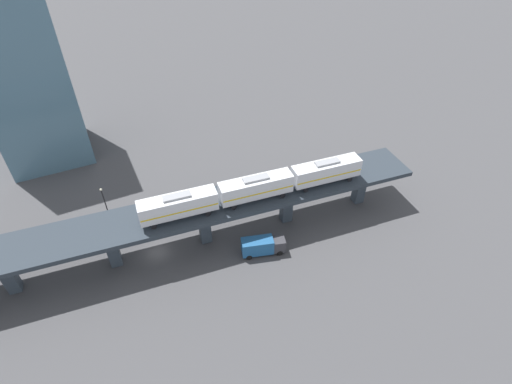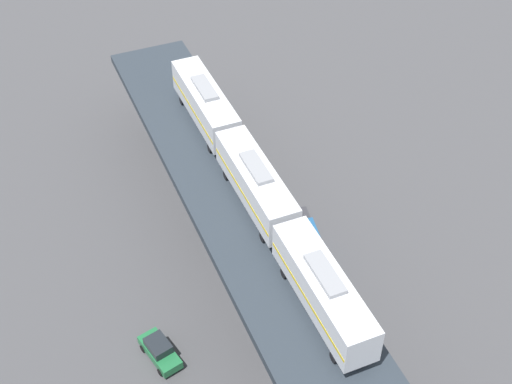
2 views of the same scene
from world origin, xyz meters
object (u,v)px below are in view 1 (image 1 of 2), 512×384
Objects in this scene: street_car_black at (143,217)px; delivery_truck at (263,246)px; subway_train at (256,187)px; office_tower at (24,77)px; street_car_green at (205,197)px; street_car_silver at (72,241)px; street_lamp at (105,201)px.

delivery_truck reaches higher than street_car_black.
delivery_truck is (-4.67, 1.07, -8.67)m from subway_train.
subway_train is 4.95× the size of delivery_truck.
street_car_black is at bearing -157.18° from office_tower.
street_car_green is 0.61× the size of delivery_truck.
street_car_silver and street_car_black have the same top height.
street_lamp is (19.89, 21.47, 2.35)m from delivery_truck.
delivery_truck is at bearing -119.17° from street_car_silver.
street_lamp is (4.05, -6.90, 3.17)m from street_car_silver.
street_car_green is at bearing 13.74° from delivery_truck.
street_car_green and street_car_black have the same top height.
street_lamp is at bearing 47.19° from delivery_truck.
subway_train is 7.96× the size of street_car_black.
subway_train is at bearing -12.96° from delivery_truck.
delivery_truck is 1.09× the size of street_lamp.
street_car_silver is 0.68× the size of street_lamp.
street_car_black is 0.68× the size of street_lamp.
street_lamp reaches higher than delivery_truck.
delivery_truck reaches higher than street_car_green.
delivery_truck is (-16.22, -16.05, 0.82)m from street_car_black.
street_car_silver is (11.17, 29.44, -9.49)m from subway_train.
street_car_green is 42.58m from office_tower.
subway_train reaches higher than street_car_green.
street_car_green is at bearing -100.78° from street_lamp.
street_car_green is at bearing -140.51° from office_tower.
street_car_green is 17.08m from delivery_truck.
office_tower reaches higher than street_car_silver.
street_car_silver is at bearing 91.73° from street_car_green.
street_car_silver is 8.61m from street_lamp.
street_car_black is at bearing -88.23° from street_car_silver.
street_car_green is 24.33m from street_car_silver.
street_lamp reaches higher than street_car_black.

